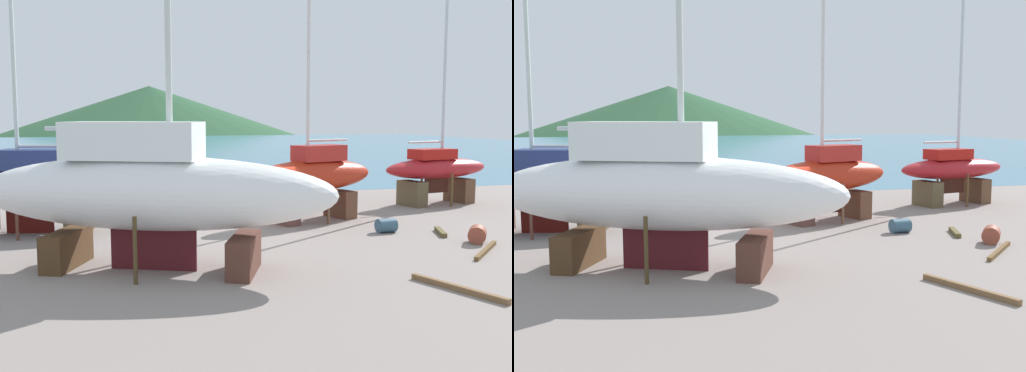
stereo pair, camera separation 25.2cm
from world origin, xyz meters
TOP-DOWN VIEW (x-y plane):
  - ground_plane at (0.00, -3.87)m, footprint 55.18×55.18m
  - sea_water at (0.00, 62.75)m, footprint 139.71×105.65m
  - headland_hill at (9.71, 153.65)m, footprint 158.31×158.31m
  - sailboat_large_starboard at (2.43, 0.20)m, footprint 6.70×3.91m
  - sailboat_far_slipway at (-5.29, -6.71)m, footprint 11.27×7.07m
  - sailboat_small_center at (-9.33, 0.35)m, footprint 8.09×4.34m
  - sailboat_mid_port at (10.44, 3.33)m, footprint 6.78×3.29m
  - worker at (-0.82, 2.86)m, footprint 0.39×0.50m
  - barrel_tipped_left at (6.51, -5.87)m, footprint 0.96×0.98m
  - barrel_tipped_center at (4.25, -3.18)m, footprint 0.79×0.62m
  - timber_long_aft at (5.86, -7.30)m, footprint 2.30×2.18m
  - timber_short_skew at (2.27, -11.11)m, footprint 1.16×2.90m
  - timber_plank_far at (6.15, -4.05)m, footprint 0.76×1.54m
  - timber_plank_near at (5.13, 3.37)m, footprint 0.23×1.43m

SIDE VIEW (x-z plane):
  - ground_plane at x=0.00m, z-range 0.00..0.00m
  - sea_water at x=0.00m, z-range 0.00..0.00m
  - headland_hill at x=9.71m, z-range -13.11..13.11m
  - timber_plank_near at x=5.13m, z-range 0.00..0.11m
  - timber_long_aft at x=5.86m, z-range 0.00..0.14m
  - timber_short_skew at x=2.27m, z-range 0.00..0.16m
  - timber_plank_far at x=6.15m, z-range 0.00..0.17m
  - barrel_tipped_center at x=4.25m, z-range 0.00..0.56m
  - barrel_tipped_left at x=6.51m, z-range 0.00..0.63m
  - worker at x=-0.82m, z-range 0.03..1.66m
  - sailboat_mid_port at x=10.44m, z-range -3.74..7.33m
  - sailboat_small_center at x=-9.33m, z-range -4.03..7.72m
  - sailboat_large_starboard at x=2.43m, z-range -3.42..7.32m
  - sailboat_far_slipway at x=-5.29m, z-range -7.50..12.40m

